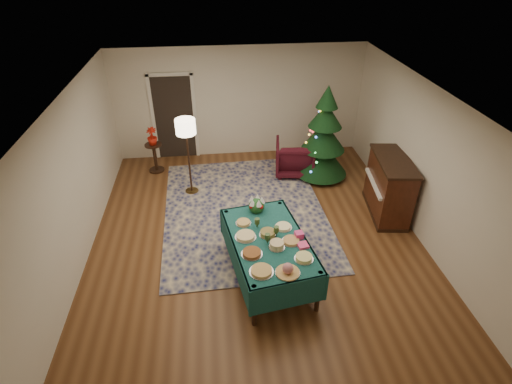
{
  "coord_description": "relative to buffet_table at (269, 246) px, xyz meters",
  "views": [
    {
      "loc": [
        -0.68,
        -5.8,
        4.74
      ],
      "look_at": [
        -0.0,
        0.03,
        0.98
      ],
      "focal_mm": 28.0,
      "sensor_mm": 36.0,
      "label": 1
    }
  ],
  "objects": [
    {
      "name": "goblet_0",
      "position": [
        -0.15,
        0.3,
        0.25
      ],
      "size": [
        0.08,
        0.08,
        0.18
      ],
      "color": "#2D471E",
      "rests_on": "buffet_table"
    },
    {
      "name": "platter_0",
      "position": [
        -0.21,
        -0.71,
        0.18
      ],
      "size": [
        0.35,
        0.35,
        0.05
      ],
      "color": "silver",
      "rests_on": "buffet_table"
    },
    {
      "name": "christmas_tree",
      "position": [
        1.68,
        3.1,
        0.35
      ],
      "size": [
        1.37,
        1.37,
        2.17
      ],
      "color": "black",
      "rests_on": "ground"
    },
    {
      "name": "napkin_stack",
      "position": [
        0.49,
        -0.24,
        0.17
      ],
      "size": [
        0.18,
        0.18,
        0.04
      ],
      "primitive_type": "cube",
      "rotation": [
        0.0,
        0.0,
        0.16
      ],
      "color": "#FC4683",
      "rests_on": "buffet_table"
    },
    {
      "name": "platter_2",
      "position": [
        0.44,
        -0.52,
        0.18
      ],
      "size": [
        0.28,
        0.28,
        0.06
      ],
      "color": "silver",
      "rests_on": "buffet_table"
    },
    {
      "name": "armchair",
      "position": [
        1.09,
        3.32,
        -0.18
      ],
      "size": [
        0.98,
        0.94,
        0.89
      ],
      "primitive_type": "imported",
      "rotation": [
        0.0,
        0.0,
        2.98
      ],
      "color": "#3F0D17",
      "rests_on": "ground"
    },
    {
      "name": "platter_8",
      "position": [
        0.27,
        0.25,
        0.17
      ],
      "size": [
        0.28,
        0.28,
        0.04
      ],
      "color": "silver",
      "rests_on": "buffet_table"
    },
    {
      "name": "goblet_2",
      "position": [
        -0.04,
        -0.11,
        0.25
      ],
      "size": [
        0.08,
        0.08,
        0.18
      ],
      "color": "#2D471E",
      "rests_on": "buffet_table"
    },
    {
      "name": "platter_6",
      "position": [
        -0.35,
        0.08,
        0.18
      ],
      "size": [
        0.34,
        0.34,
        0.05
      ],
      "color": "silver",
      "rests_on": "buffet_table"
    },
    {
      "name": "rug",
      "position": [
        -0.22,
        1.88,
        -0.61
      ],
      "size": [
        3.33,
        4.3,
        0.02
      ],
      "primitive_type": "cube",
      "rotation": [
        0.0,
        0.0,
        0.03
      ],
      "color": "#151A50",
      "rests_on": "ground"
    },
    {
      "name": "floor_lamp",
      "position": [
        -1.3,
        2.75,
        0.82
      ],
      "size": [
        0.41,
        0.41,
        1.7
      ],
      "color": "#A57F3F",
      "rests_on": "ground"
    },
    {
      "name": "piano",
      "position": [
        2.61,
        1.52,
        -0.03
      ],
      "size": [
        0.82,
        1.46,
        1.21
      ],
      "color": "black",
      "rests_on": "ground"
    },
    {
      "name": "room_shell",
      "position": [
        -0.08,
        1.02,
        0.73
      ],
      "size": [
        7.0,
        7.0,
        7.0
      ],
      "color": "#593319",
      "rests_on": "ground"
    },
    {
      "name": "platter_3",
      "position": [
        -0.3,
        -0.33,
        0.18
      ],
      "size": [
        0.32,
        0.32,
        0.05
      ],
      "color": "silver",
      "rests_on": "buffet_table"
    },
    {
      "name": "centerpiece",
      "position": [
        -0.1,
        0.77,
        0.29
      ],
      "size": [
        0.28,
        0.28,
        0.32
      ],
      "color": "#1E4C1E",
      "rests_on": "buffet_table"
    },
    {
      "name": "platter_7",
      "position": [
        -0.0,
        0.1,
        0.19
      ],
      "size": [
        0.28,
        0.28,
        0.07
      ],
      "color": "silver",
      "rests_on": "buffet_table"
    },
    {
      "name": "side_table",
      "position": [
        -2.16,
        3.79,
        -0.28
      ],
      "size": [
        0.39,
        0.39,
        0.7
      ],
      "color": "black",
      "rests_on": "ground"
    },
    {
      "name": "goblet_1",
      "position": [
        0.13,
        0.06,
        0.25
      ],
      "size": [
        0.08,
        0.08,
        0.18
      ],
      "color": "#2D471E",
      "rests_on": "buffet_table"
    },
    {
      "name": "potted_plant",
      "position": [
        -2.16,
        3.79,
        0.19
      ],
      "size": [
        0.23,
        0.41,
        0.23
      ],
      "primitive_type": "imported",
      "color": "red",
      "rests_on": "side_table"
    },
    {
      "name": "doorway",
      "position": [
        -1.68,
        4.5,
        0.48
      ],
      "size": [
        1.08,
        0.04,
        2.16
      ],
      "color": "black",
      "rests_on": "ground"
    },
    {
      "name": "gift_box",
      "position": [
        0.47,
        -0.02,
        0.21
      ],
      "size": [
        0.14,
        0.14,
        0.1
      ],
      "primitive_type": "cube",
      "rotation": [
        0.0,
        0.0,
        0.16
      ],
      "color": "#DB3D83",
      "rests_on": "buffet_table"
    },
    {
      "name": "platter_9",
      "position": [
        -0.36,
        0.44,
        0.17
      ],
      "size": [
        0.26,
        0.26,
        0.04
      ],
      "color": "silver",
      "rests_on": "buffet_table"
    },
    {
      "name": "platter_5",
      "position": [
        0.33,
        -0.11,
        0.17
      ],
      "size": [
        0.3,
        0.3,
        0.04
      ],
      "color": "silver",
      "rests_on": "buffet_table"
    },
    {
      "name": "platter_1",
      "position": [
        0.16,
        -0.77,
        0.22
      ],
      "size": [
        0.35,
        0.35,
        0.17
      ],
      "color": "silver",
      "rests_on": "buffet_table"
    },
    {
      "name": "platter_4",
      "position": [
        0.09,
        -0.22,
        0.2
      ],
      "size": [
        0.25,
        0.25,
        0.11
      ],
      "color": "silver",
      "rests_on": "buffet_table"
    },
    {
      "name": "buffet_table",
      "position": [
        0.0,
        0.0,
        0.0
      ],
      "size": [
        1.46,
        2.15,
        0.77
      ],
      "color": "black",
      "rests_on": "ground"
    }
  ]
}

